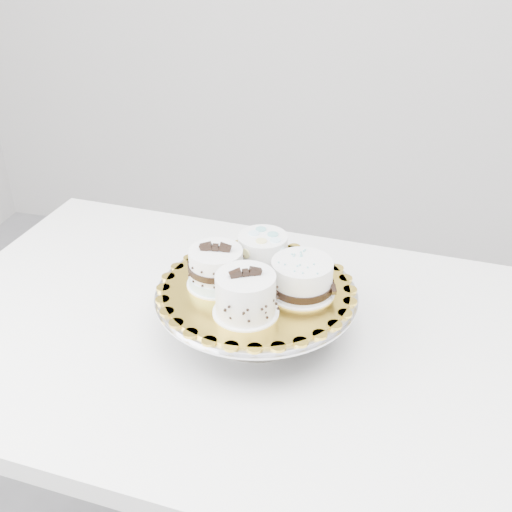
% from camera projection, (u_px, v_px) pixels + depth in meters
% --- Properties ---
extents(table, '(1.27, 0.90, 0.75)m').
position_uv_depth(table, '(233.00, 360.00, 1.26)').
color(table, white).
rests_on(table, floor).
extents(cake_stand, '(0.37, 0.37, 0.10)m').
position_uv_depth(cake_stand, '(256.00, 304.00, 1.17)').
color(cake_stand, gray).
rests_on(cake_stand, table).
extents(cake_board, '(0.44, 0.44, 0.00)m').
position_uv_depth(cake_board, '(256.00, 289.00, 1.16)').
color(cake_board, gold).
rests_on(cake_board, cake_stand).
extents(cake_swirl, '(0.14, 0.14, 0.09)m').
position_uv_depth(cake_swirl, '(246.00, 295.00, 1.07)').
color(cake_swirl, white).
rests_on(cake_swirl, cake_board).
extents(cake_banded, '(0.11, 0.11, 0.09)m').
position_uv_depth(cake_banded, '(216.00, 269.00, 1.15)').
color(cake_banded, white).
rests_on(cake_banded, cake_board).
extents(cake_dots, '(0.12, 0.12, 0.07)m').
position_uv_depth(cake_dots, '(263.00, 251.00, 1.20)').
color(cake_dots, white).
rests_on(cake_dots, cake_board).
extents(cake_ribbon, '(0.14, 0.14, 0.07)m').
position_uv_depth(cake_ribbon, '(302.00, 278.00, 1.13)').
color(cake_ribbon, white).
rests_on(cake_ribbon, cake_board).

